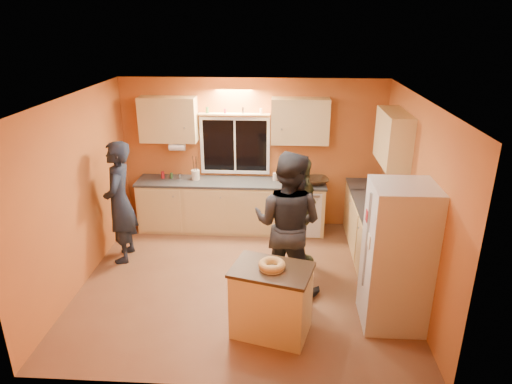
# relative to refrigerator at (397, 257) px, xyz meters

# --- Properties ---
(ground) EXTENTS (4.50, 4.50, 0.00)m
(ground) POSITION_rel_refrigerator_xyz_m (-1.89, 0.80, -0.90)
(ground) COLOR brown
(ground) RESTS_ON ground
(room_shell) EXTENTS (4.54, 4.04, 2.61)m
(room_shell) POSITION_rel_refrigerator_xyz_m (-1.77, 1.21, 0.72)
(room_shell) COLOR #B25D2D
(room_shell) RESTS_ON ground
(back_counter) EXTENTS (4.23, 0.62, 0.90)m
(back_counter) POSITION_rel_refrigerator_xyz_m (-1.88, 2.50, -0.45)
(back_counter) COLOR #E0B775
(back_counter) RESTS_ON ground
(right_counter) EXTENTS (0.62, 1.84, 0.90)m
(right_counter) POSITION_rel_refrigerator_xyz_m (0.06, 1.30, -0.45)
(right_counter) COLOR #E0B775
(right_counter) RESTS_ON ground
(refrigerator) EXTENTS (0.72, 0.70, 1.80)m
(refrigerator) POSITION_rel_refrigerator_xyz_m (0.00, 0.00, 0.00)
(refrigerator) COLOR silver
(refrigerator) RESTS_ON ground
(island) EXTENTS (1.03, 0.83, 0.87)m
(island) POSITION_rel_refrigerator_xyz_m (-1.46, -0.30, -0.46)
(island) COLOR #E0B775
(island) RESTS_ON ground
(bundt_pastry) EXTENTS (0.31, 0.31, 0.09)m
(bundt_pastry) POSITION_rel_refrigerator_xyz_m (-1.46, -0.30, 0.02)
(bundt_pastry) COLOR tan
(bundt_pastry) RESTS_ON island
(person_left) EXTENTS (0.52, 0.73, 1.87)m
(person_left) POSITION_rel_refrigerator_xyz_m (-3.79, 1.36, 0.04)
(person_left) COLOR black
(person_left) RESTS_ON ground
(person_center) EXTENTS (1.16, 1.03, 1.98)m
(person_center) POSITION_rel_refrigerator_xyz_m (-1.28, 0.64, 0.09)
(person_center) COLOR black
(person_center) RESTS_ON ground
(person_right) EXTENTS (0.85, 1.08, 1.72)m
(person_right) POSITION_rel_refrigerator_xyz_m (-1.11, 1.29, -0.04)
(person_right) COLOR #343C26
(person_right) RESTS_ON ground
(mixing_bowl) EXTENTS (0.46, 0.46, 0.10)m
(mixing_bowl) POSITION_rel_refrigerator_xyz_m (-0.79, 2.46, 0.05)
(mixing_bowl) COLOR black
(mixing_bowl) RESTS_ON back_counter
(utensil_crock) EXTENTS (0.14, 0.14, 0.17)m
(utensil_crock) POSITION_rel_refrigerator_xyz_m (-2.86, 2.54, 0.09)
(utensil_crock) COLOR beige
(utensil_crock) RESTS_ON back_counter
(potted_plant) EXTENTS (0.32, 0.28, 0.32)m
(potted_plant) POSITION_rel_refrigerator_xyz_m (0.04, 0.91, 0.16)
(potted_plant) COLOR gray
(potted_plant) RESTS_ON right_counter
(red_box) EXTENTS (0.16, 0.13, 0.07)m
(red_box) POSITION_rel_refrigerator_xyz_m (0.09, 1.91, 0.04)
(red_box) COLOR #A71921
(red_box) RESTS_ON right_counter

